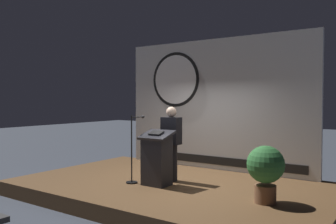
# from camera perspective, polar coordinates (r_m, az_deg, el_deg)

# --- Properties ---
(ground_plane) EXTENTS (40.00, 40.00, 0.00)m
(ground_plane) POSITION_cam_1_polar(r_m,az_deg,el_deg) (7.67, 0.86, -13.38)
(ground_plane) COLOR #383D47
(stage_platform) EXTENTS (6.40, 4.00, 0.30)m
(stage_platform) POSITION_cam_1_polar(r_m,az_deg,el_deg) (7.63, 0.86, -12.30)
(stage_platform) COLOR brown
(stage_platform) RESTS_ON ground
(banner_display) EXTENTS (5.03, 0.12, 3.23)m
(banner_display) POSITION_cam_1_polar(r_m,az_deg,el_deg) (9.01, 7.21, 1.29)
(banner_display) COLOR silver
(banner_display) RESTS_ON stage_platform
(podium) EXTENTS (0.64, 0.49, 1.11)m
(podium) POSITION_cam_1_polar(r_m,az_deg,el_deg) (7.30, -1.81, -7.45)
(podium) COLOR #26262B
(podium) RESTS_ON stage_platform
(speaker_person) EXTENTS (0.40, 0.26, 1.58)m
(speaker_person) POSITION_cam_1_polar(r_m,az_deg,el_deg) (7.63, 0.52, -5.00)
(speaker_person) COLOR black
(speaker_person) RESTS_ON stage_platform
(microphone_stand) EXTENTS (0.24, 0.53, 1.41)m
(microphone_stand) POSITION_cam_1_polar(r_m,az_deg,el_deg) (7.56, -5.54, -7.46)
(microphone_stand) COLOR black
(microphone_stand) RESTS_ON stage_platform
(potted_plant) EXTENTS (0.63, 0.63, 0.96)m
(potted_plant) POSITION_cam_1_polar(r_m,az_deg,el_deg) (6.28, 15.26, -8.64)
(potted_plant) COLOR brown
(potted_plant) RESTS_ON stage_platform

